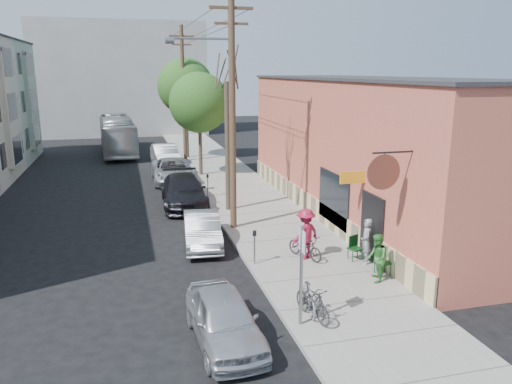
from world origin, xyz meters
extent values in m
plane|color=black|center=(0.00, 0.00, 0.00)|extent=(120.00, 120.00, 0.00)
cube|color=gray|center=(4.25, 11.00, 0.07)|extent=(4.50, 58.00, 0.15)
cube|color=#BB5A45|center=(9.00, 5.00, 3.25)|extent=(5.00, 20.00, 6.50)
cube|color=#2B2B2D|center=(9.00, 5.00, 6.55)|extent=(5.20, 20.20, 0.12)
cube|color=beige|center=(6.48, 5.00, 0.55)|extent=(0.10, 20.00, 1.10)
cube|color=black|center=(6.47, -1.00, 1.30)|extent=(0.10, 1.60, 2.60)
cube|color=black|center=(6.47, 2.50, 1.60)|extent=(0.08, 3.00, 2.20)
cylinder|color=brown|center=(5.55, -3.20, 3.90)|extent=(1.10, 0.06, 1.10)
cube|color=orange|center=(6.00, -0.20, 3.10)|extent=(1.00, 0.08, 0.45)
cube|color=beige|center=(-9.25, 18.00, 4.50)|extent=(1.10, 3.20, 7.00)
cube|color=#96A68D|center=(-9.25, 26.00, 4.50)|extent=(1.10, 3.20, 7.00)
cube|color=#A4A39F|center=(-2.00, 42.00, 6.00)|extent=(18.00, 8.00, 12.00)
cube|color=slate|center=(2.35, -4.88, 1.55)|extent=(0.07, 0.07, 2.80)
cube|color=silver|center=(2.35, -4.88, 2.55)|extent=(0.02, 0.45, 0.60)
cylinder|color=slate|center=(2.25, -0.30, 0.70)|extent=(0.06, 0.06, 1.10)
cylinder|color=black|center=(2.25, -0.30, 1.30)|extent=(0.14, 0.14, 0.18)
cylinder|color=slate|center=(2.25, 9.89, 0.70)|extent=(0.06, 0.06, 1.10)
cylinder|color=black|center=(2.25, 9.89, 1.30)|extent=(0.14, 0.14, 0.18)
cylinder|color=#503A28|center=(2.45, 4.16, 5.15)|extent=(0.28, 0.28, 10.00)
cube|color=#503A28|center=(2.45, 4.16, 9.35)|extent=(1.80, 0.12, 0.12)
cube|color=#503A28|center=(2.45, 4.16, 8.75)|extent=(1.40, 0.10, 0.10)
cylinder|color=slate|center=(-0.05, 4.16, 8.05)|extent=(0.35, 0.24, 0.24)
cylinder|color=#503A28|center=(2.45, 21.61, 5.15)|extent=(0.28, 0.28, 10.00)
cube|color=#503A28|center=(2.45, 21.61, 9.35)|extent=(1.80, 0.12, 0.12)
cube|color=#503A28|center=(2.45, 21.61, 8.75)|extent=(1.40, 0.10, 0.10)
cylinder|color=#44392C|center=(2.80, 7.03, 3.28)|extent=(0.24, 0.24, 6.26)
cylinder|color=#44392C|center=(2.80, 16.03, 2.38)|extent=(0.24, 0.24, 4.46)
sphere|color=#306021|center=(2.80, 16.03, 4.89)|extent=(3.92, 3.92, 3.92)
cylinder|color=#44392C|center=(2.80, 23.10, 2.77)|extent=(0.24, 0.24, 5.24)
sphere|color=#306021|center=(2.80, 23.10, 5.72)|extent=(4.35, 4.35, 4.35)
imported|color=gray|center=(6.12, -1.27, 0.98)|extent=(0.55, 0.69, 1.66)
imported|color=#327C31|center=(5.72, -2.79, 0.96)|extent=(0.85, 0.95, 1.61)
imported|color=maroon|center=(4.19, -0.25, 1.09)|extent=(1.40, 1.15, 1.89)
imported|color=black|center=(4.19, -0.25, 0.59)|extent=(1.22, 1.78, 0.88)
imported|color=#232326|center=(2.78, -4.66, 0.64)|extent=(0.83, 1.71, 0.99)
imported|color=slate|center=(2.87, -4.19, 0.58)|extent=(0.82, 1.70, 0.86)
imported|color=#B7BABF|center=(0.21, -5.01, 0.66)|extent=(1.77, 3.98, 1.33)
imported|color=#9BA0A2|center=(0.80, 2.50, 0.66)|extent=(1.74, 4.10, 1.31)
imported|color=black|center=(0.80, 8.83, 0.79)|extent=(2.39, 5.50, 1.58)
imported|color=#ABAEB3|center=(0.80, 14.71, 0.74)|extent=(2.51, 5.36, 1.48)
imported|color=#ABADB3|center=(0.80, 20.31, 0.80)|extent=(1.98, 4.95, 1.60)
imported|color=silver|center=(-2.62, 27.48, 1.55)|extent=(3.21, 11.23, 3.09)
camera|label=1|loc=(-1.98, -16.57, 6.90)|focal=35.00mm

